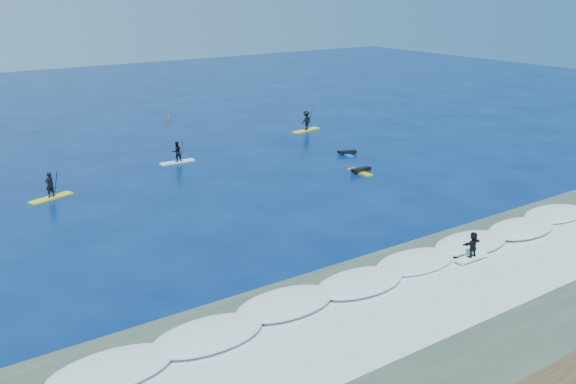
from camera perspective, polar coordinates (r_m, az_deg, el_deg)
ground at (r=39.23m, az=-0.06°, el=-1.94°), size 160.00×160.00×0.00m
shallow_water at (r=29.87m, az=15.87°, el=-9.34°), size 90.00×13.00×0.01m
breaking_wave at (r=32.21m, az=10.35°, el=-6.86°), size 40.00×6.00×0.30m
whitewater at (r=30.42m, az=14.40°, el=-8.70°), size 34.00×5.00×0.02m
sup_paddler_left at (r=44.57m, az=-20.38°, el=0.24°), size 3.03×1.61×2.07m
sup_paddler_center at (r=51.05m, az=-9.85°, el=3.38°), size 2.80×0.81×1.94m
sup_paddler_right at (r=61.51m, az=1.63°, el=6.26°), size 3.29×1.44×2.24m
prone_paddler_near at (r=48.02m, az=6.45°, el=1.91°), size 1.82×2.31×0.48m
prone_paddler_far at (r=53.04m, az=5.23°, el=3.48°), size 1.65×2.19×0.44m
wave_surfer at (r=33.66m, az=16.10°, el=-4.66°), size 2.00×0.59×1.43m
marker_buoy at (r=67.92m, az=-10.59°, el=6.56°), size 0.25×0.25×0.60m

